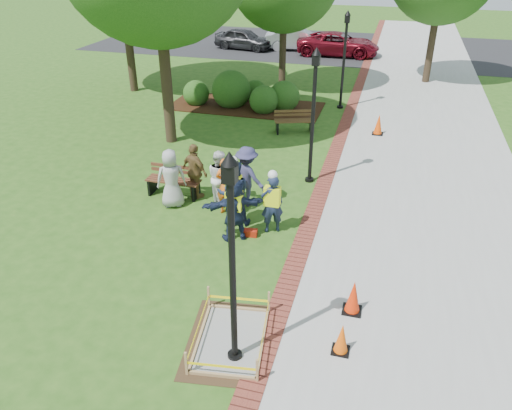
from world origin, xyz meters
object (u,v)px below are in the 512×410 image
(hivis_worker_a, at_px, (234,207))
(bench_near, at_px, (174,187))
(wet_concrete_pad, at_px, (231,332))
(hivis_worker_c, at_px, (234,191))
(lamp_near, at_px, (232,250))
(cone_front, at_px, (342,339))
(hivis_worker_b, at_px, (272,202))

(hivis_worker_a, bearing_deg, bench_near, 143.96)
(wet_concrete_pad, relative_size, hivis_worker_c, 1.24)
(lamp_near, bearing_deg, hivis_worker_c, 107.83)
(bench_near, bearing_deg, lamp_near, -56.97)
(bench_near, relative_size, cone_front, 2.45)
(cone_front, relative_size, lamp_near, 0.16)
(lamp_near, distance_m, hivis_worker_a, 4.51)
(wet_concrete_pad, distance_m, cone_front, 2.16)
(cone_front, relative_size, hivis_worker_a, 0.36)
(wet_concrete_pad, height_order, cone_front, cone_front)
(cone_front, bearing_deg, hivis_worker_b, 120.77)
(lamp_near, height_order, hivis_worker_a, lamp_near)
(wet_concrete_pad, height_order, hivis_worker_c, hivis_worker_c)
(bench_near, xyz_separation_m, hivis_worker_b, (3.40, -1.24, 0.61))
(hivis_worker_c, bearing_deg, hivis_worker_a, -71.39)
(lamp_near, bearing_deg, cone_front, 19.75)
(wet_concrete_pad, distance_m, hivis_worker_b, 4.32)
(bench_near, relative_size, hivis_worker_a, 0.87)
(wet_concrete_pad, relative_size, lamp_near, 0.59)
(wet_concrete_pad, distance_m, hivis_worker_a, 3.88)
(hivis_worker_a, bearing_deg, wet_concrete_pad, -73.49)
(hivis_worker_a, xyz_separation_m, hivis_worker_c, (-0.25, 0.74, 0.05))
(hivis_worker_c, bearing_deg, wet_concrete_pad, -73.13)
(cone_front, bearing_deg, hivis_worker_c, 130.27)
(hivis_worker_a, height_order, hivis_worker_b, hivis_worker_a)
(bench_near, bearing_deg, cone_front, -42.10)
(cone_front, distance_m, hivis_worker_a, 4.69)
(hivis_worker_c, bearing_deg, hivis_worker_b, -6.47)
(wet_concrete_pad, relative_size, bench_near, 1.50)
(hivis_worker_b, height_order, hivis_worker_c, hivis_worker_c)
(hivis_worker_a, bearing_deg, cone_front, -46.20)
(wet_concrete_pad, distance_m, hivis_worker_c, 4.65)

